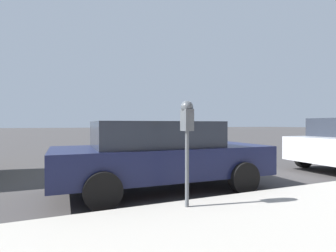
# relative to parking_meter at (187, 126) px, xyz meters

# --- Properties ---
(ground_plane) EXTENTS (220.00, 220.00, 0.00)m
(ground_plane) POSITION_rel_parking_meter_xyz_m (2.53, -0.74, -1.38)
(ground_plane) COLOR #3D3A3A
(parking_meter) EXTENTS (0.21, 0.19, 1.64)m
(parking_meter) POSITION_rel_parking_meter_xyz_m (0.00, 0.00, 0.00)
(parking_meter) COLOR #4C5156
(parking_meter) RESTS_ON sidewalk
(car_navy) EXTENTS (2.10, 4.55, 1.46)m
(car_navy) POSITION_rel_parking_meter_xyz_m (1.58, -0.20, -0.61)
(car_navy) COLOR #14193D
(car_navy) RESTS_ON ground_plane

